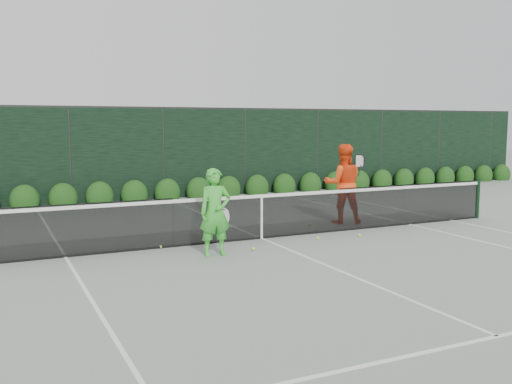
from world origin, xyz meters
name	(u,v)px	position (x,y,z in m)	size (l,w,h in m)	color
ground	(262,239)	(0.00, 0.00, 0.00)	(80.00, 80.00, 0.00)	gray
tennis_net	(261,215)	(-0.02, 0.00, 0.53)	(12.90, 0.10, 1.07)	#113418
player_woman	(215,212)	(-1.49, -1.05, 0.84)	(0.67, 0.45, 1.67)	green
player_man	(343,184)	(2.74, 0.92, 1.00)	(1.19, 1.08, 2.00)	#FF4A15
court_lines	(262,238)	(0.00, 0.00, 0.01)	(11.03, 23.83, 0.01)	white
windscreen_fence	(330,181)	(0.00, -2.71, 1.51)	(32.00, 21.07, 3.06)	black
hedge_row	(167,193)	(0.00, 7.15, 0.23)	(31.66, 0.65, 0.94)	#0F340E
tennis_balls	(283,238)	(0.39, -0.29, 0.03)	(4.41, 1.93, 0.07)	#BDED34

